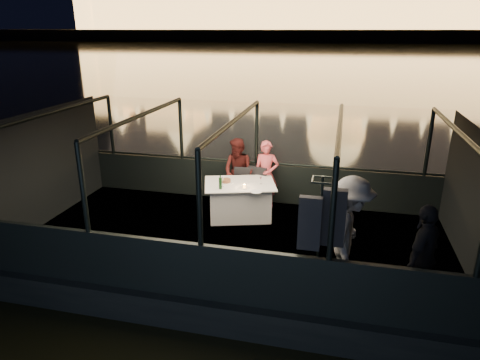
% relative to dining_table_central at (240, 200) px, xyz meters
% --- Properties ---
extents(river_water, '(500.00, 500.00, 0.00)m').
position_rel_dining_table_central_xyz_m(river_water, '(0.15, 79.01, -0.89)').
color(river_water, black).
rests_on(river_water, ground).
extents(boat_hull, '(8.60, 4.40, 1.00)m').
position_rel_dining_table_central_xyz_m(boat_hull, '(0.15, -0.99, -0.89)').
color(boat_hull, black).
rests_on(boat_hull, river_water).
extents(boat_deck, '(8.00, 4.00, 0.04)m').
position_rel_dining_table_central_xyz_m(boat_deck, '(0.15, -0.99, -0.41)').
color(boat_deck, black).
rests_on(boat_deck, boat_hull).
extents(gunwale_port, '(8.00, 0.08, 0.90)m').
position_rel_dining_table_central_xyz_m(gunwale_port, '(0.15, 1.01, 0.06)').
color(gunwale_port, black).
rests_on(gunwale_port, boat_deck).
extents(gunwale_starboard, '(8.00, 0.08, 0.90)m').
position_rel_dining_table_central_xyz_m(gunwale_starboard, '(0.15, -2.99, 0.06)').
color(gunwale_starboard, black).
rests_on(gunwale_starboard, boat_deck).
extents(cabin_glass_port, '(8.00, 0.02, 1.40)m').
position_rel_dining_table_central_xyz_m(cabin_glass_port, '(0.15, 1.01, 1.21)').
color(cabin_glass_port, '#99B2B2').
rests_on(cabin_glass_port, gunwale_port).
extents(cabin_glass_starboard, '(8.00, 0.02, 1.40)m').
position_rel_dining_table_central_xyz_m(cabin_glass_starboard, '(0.15, -2.99, 1.21)').
color(cabin_glass_starboard, '#99B2B2').
rests_on(cabin_glass_starboard, gunwale_starboard).
extents(cabin_roof_glass, '(8.00, 4.00, 0.02)m').
position_rel_dining_table_central_xyz_m(cabin_roof_glass, '(0.15, -0.99, 1.91)').
color(cabin_roof_glass, '#99B2B2').
rests_on(cabin_roof_glass, boat_deck).
extents(end_wall_fore, '(0.02, 4.00, 2.30)m').
position_rel_dining_table_central_xyz_m(end_wall_fore, '(-3.85, -0.99, 0.76)').
color(end_wall_fore, black).
rests_on(end_wall_fore, boat_deck).
extents(end_wall_aft, '(0.02, 4.00, 2.30)m').
position_rel_dining_table_central_xyz_m(end_wall_aft, '(4.15, -0.99, 0.76)').
color(end_wall_aft, black).
rests_on(end_wall_aft, boat_deck).
extents(canopy_ribs, '(8.00, 4.00, 2.30)m').
position_rel_dining_table_central_xyz_m(canopy_ribs, '(0.15, -0.99, 0.76)').
color(canopy_ribs, black).
rests_on(canopy_ribs, boat_deck).
extents(embankment, '(400.00, 140.00, 6.00)m').
position_rel_dining_table_central_xyz_m(embankment, '(0.15, 209.01, 0.11)').
color(embankment, '#423D33').
rests_on(embankment, ground).
extents(dining_table_central, '(1.70, 1.44, 0.77)m').
position_rel_dining_table_central_xyz_m(dining_table_central, '(0.00, 0.00, 0.00)').
color(dining_table_central, silver).
rests_on(dining_table_central, boat_deck).
extents(chair_port_left, '(0.46, 0.46, 0.90)m').
position_rel_dining_table_central_xyz_m(chair_port_left, '(-0.07, 0.45, 0.06)').
color(chair_port_left, black).
rests_on(chair_port_left, boat_deck).
extents(chair_port_right, '(0.52, 0.52, 0.92)m').
position_rel_dining_table_central_xyz_m(chair_port_right, '(0.25, 0.45, 0.06)').
color(chair_port_right, black).
rests_on(chair_port_right, boat_deck).
extents(coat_stand, '(0.60, 0.51, 1.98)m').
position_rel_dining_table_central_xyz_m(coat_stand, '(1.78, -2.73, 0.51)').
color(coat_stand, black).
rests_on(coat_stand, boat_deck).
extents(person_woman_coral, '(0.56, 0.39, 1.51)m').
position_rel_dining_table_central_xyz_m(person_woman_coral, '(0.43, 0.72, 0.36)').
color(person_woman_coral, '#D54D52').
rests_on(person_woman_coral, boat_deck).
extents(person_man_maroon, '(0.87, 0.77, 1.53)m').
position_rel_dining_table_central_xyz_m(person_man_maroon, '(-0.20, 0.72, 0.36)').
color(person_man_maroon, '#411412').
rests_on(person_man_maroon, boat_deck).
extents(passenger_stripe, '(0.75, 1.22, 1.82)m').
position_rel_dining_table_central_xyz_m(passenger_stripe, '(2.21, -2.20, 0.47)').
color(passenger_stripe, white).
rests_on(passenger_stripe, boat_deck).
extents(passenger_dark, '(0.80, 0.99, 1.57)m').
position_rel_dining_table_central_xyz_m(passenger_dark, '(3.23, -2.38, 0.47)').
color(passenger_dark, black).
rests_on(passenger_dark, boat_deck).
extents(wine_bottle, '(0.08, 0.08, 0.30)m').
position_rel_dining_table_central_xyz_m(wine_bottle, '(-0.30, -0.42, 0.53)').
color(wine_bottle, '#133416').
rests_on(wine_bottle, dining_table_central).
extents(bread_basket, '(0.23, 0.23, 0.08)m').
position_rel_dining_table_central_xyz_m(bread_basket, '(-0.29, -0.05, 0.42)').
color(bread_basket, brown).
rests_on(bread_basket, dining_table_central).
extents(amber_candle, '(0.07, 0.07, 0.08)m').
position_rel_dining_table_central_xyz_m(amber_candle, '(0.15, -0.25, 0.42)').
color(amber_candle, '#FFA83F').
rests_on(amber_candle, dining_table_central).
extents(plate_near, '(0.30, 0.30, 0.02)m').
position_rel_dining_table_central_xyz_m(plate_near, '(0.44, -0.42, 0.39)').
color(plate_near, white).
rests_on(plate_near, dining_table_central).
extents(plate_far, '(0.28, 0.28, 0.02)m').
position_rel_dining_table_central_xyz_m(plate_far, '(-0.26, -0.06, 0.39)').
color(plate_far, white).
rests_on(plate_far, dining_table_central).
extents(wine_glass_white, '(0.07, 0.07, 0.19)m').
position_rel_dining_table_central_xyz_m(wine_glass_white, '(-0.29, -0.29, 0.48)').
color(wine_glass_white, white).
rests_on(wine_glass_white, dining_table_central).
extents(wine_glass_red, '(0.07, 0.07, 0.17)m').
position_rel_dining_table_central_xyz_m(wine_glass_red, '(0.43, 0.05, 0.48)').
color(wine_glass_red, white).
rests_on(wine_glass_red, dining_table_central).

